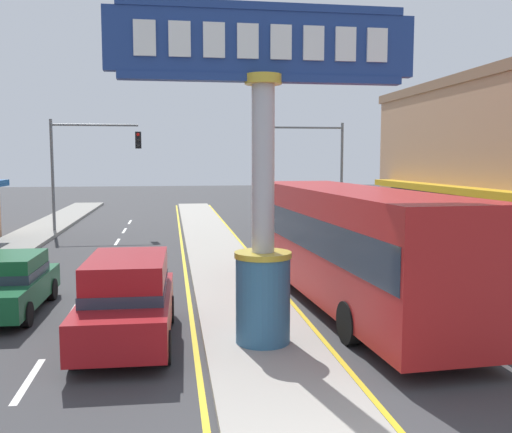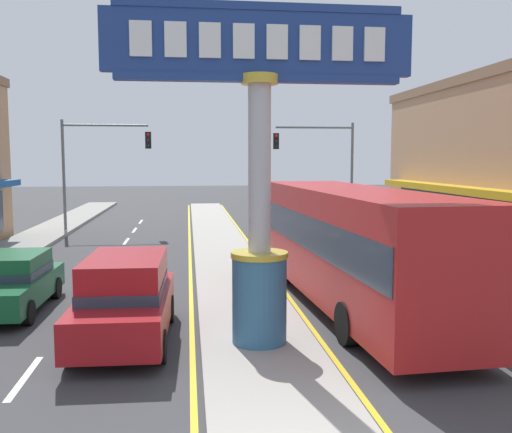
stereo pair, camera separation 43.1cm
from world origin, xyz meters
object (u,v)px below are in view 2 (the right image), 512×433
(district_sign, at_px, (259,172))
(suv_near_right_lane, at_px, (125,298))
(sedan_mid_left_lane, at_px, (481,283))
(traffic_light_right_side, at_px, (323,156))
(sedan_near_left_lane, at_px, (12,282))
(traffic_light_left_side, at_px, (96,156))
(bus_far_right_lane, at_px, (352,240))

(district_sign, height_order, suv_near_right_lane, district_sign)
(district_sign, bearing_deg, sedan_mid_left_lane, 19.08)
(traffic_light_right_side, relative_size, sedan_near_left_lane, 1.43)
(district_sign, relative_size, sedan_mid_left_lane, 1.63)
(traffic_light_left_side, xyz_separation_m, sedan_near_left_lane, (0.29, -16.49, -3.46))
(bus_far_right_lane, distance_m, sedan_mid_left_lane, 3.57)
(bus_far_right_lane, distance_m, sedan_near_left_lane, 9.21)
(suv_near_right_lane, relative_size, sedan_mid_left_lane, 1.07)
(district_sign, bearing_deg, sedan_near_left_lane, 148.57)
(bus_far_right_lane, bearing_deg, traffic_light_left_side, 118.50)
(traffic_light_left_side, bearing_deg, bus_far_right_lane, -61.50)
(district_sign, relative_size, traffic_light_right_side, 1.14)
(traffic_light_right_side, distance_m, sedan_near_left_lane, 21.70)
(bus_far_right_lane, xyz_separation_m, sedan_mid_left_lane, (3.30, -0.83, -1.08))
(sedan_near_left_lane, distance_m, sedan_mid_left_lane, 12.52)
(district_sign, relative_size, suv_near_right_lane, 1.52)
(traffic_light_right_side, xyz_separation_m, sedan_near_left_lane, (-12.70, -17.25, -3.46))
(traffic_light_left_side, distance_m, bus_far_right_lane, 19.84)
(bus_far_right_lane, bearing_deg, traffic_light_right_side, 78.78)
(traffic_light_right_side, xyz_separation_m, suv_near_right_lane, (-9.40, -20.17, -3.26))
(traffic_light_right_side, bearing_deg, sedan_near_left_lane, -126.35)
(district_sign, distance_m, sedan_mid_left_lane, 7.22)
(sedan_mid_left_lane, bearing_deg, traffic_light_left_side, 125.00)
(traffic_light_left_side, bearing_deg, traffic_light_right_side, 3.37)
(traffic_light_right_side, relative_size, bus_far_right_lane, 0.55)
(district_sign, distance_m, sedan_near_left_lane, 7.87)
(bus_far_right_lane, xyz_separation_m, sedan_near_left_lane, (-9.11, 0.82, -1.08))
(traffic_light_left_side, height_order, traffic_light_right_side, same)
(sedan_mid_left_lane, bearing_deg, suv_near_right_lane, -172.04)
(traffic_light_left_side, height_order, bus_far_right_lane, traffic_light_left_side)
(suv_near_right_lane, xyz_separation_m, sedan_near_left_lane, (-3.30, 2.92, -0.20))
(district_sign, height_order, bus_far_right_lane, district_sign)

